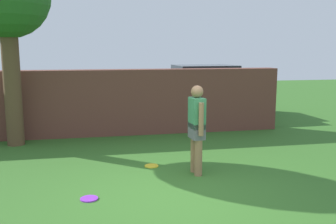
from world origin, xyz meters
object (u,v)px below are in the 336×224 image
object	(u,v)px
person	(197,126)
car	(204,90)
frisbee_yellow	(151,166)
frisbee_purple	(89,199)

from	to	relation	value
person	car	xyz separation A→B (m)	(1.96, 5.96, -0.04)
person	car	bearing A→B (deg)	158.09
car	frisbee_yellow	distance (m)	6.07
frisbee_yellow	person	bearing A→B (deg)	-38.30
person	frisbee_purple	bearing A→B (deg)	-70.06
person	frisbee_yellow	xyz separation A→B (m)	(-0.74, 0.58, -0.89)
person	frisbee_purple	distance (m)	2.28
frisbee_yellow	frisbee_purple	world-z (taller)	same
person	frisbee_yellow	distance (m)	1.29
frisbee_purple	frisbee_yellow	bearing A→B (deg)	50.25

